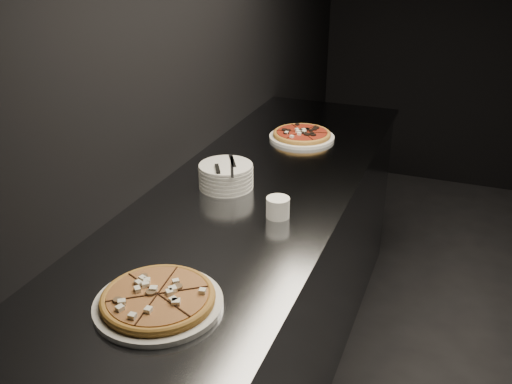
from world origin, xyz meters
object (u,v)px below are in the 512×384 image
(pizza_tomato, at_px, (302,135))
(cutlery, at_px, (226,166))
(counter, at_px, (258,282))
(pizza_mushroom, at_px, (158,300))
(plate_stack, at_px, (226,176))
(ramekin, at_px, (278,207))

(pizza_tomato, distance_m, cutlery, 0.66)
(counter, relative_size, cutlery, 11.25)
(counter, xyz_separation_m, pizza_mushroom, (0.04, -0.83, 0.48))
(pizza_mushroom, xyz_separation_m, cutlery, (-0.13, 0.75, 0.07))
(pizza_tomato, relative_size, plate_stack, 1.56)
(pizza_mushroom, relative_size, pizza_tomato, 1.25)
(pizza_mushroom, xyz_separation_m, ramekin, (0.13, 0.60, 0.02))
(pizza_mushroom, height_order, pizza_tomato, pizza_mushroom)
(pizza_mushroom, distance_m, cutlery, 0.77)
(counter, distance_m, pizza_tomato, 0.74)
(pizza_tomato, height_order, cutlery, cutlery)
(plate_stack, bearing_deg, pizza_tomato, 79.92)
(cutlery, bearing_deg, pizza_tomato, 50.83)
(pizza_tomato, bearing_deg, plate_stack, -100.08)
(counter, xyz_separation_m, pizza_tomato, (0.01, 0.57, 0.48))
(pizza_tomato, relative_size, ramekin, 3.94)
(ramekin, bearing_deg, counter, 125.37)
(ramekin, bearing_deg, pizza_mushroom, -101.88)
(plate_stack, xyz_separation_m, cutlery, (0.01, -0.02, 0.05))
(counter, height_order, ramekin, ramekin)
(plate_stack, bearing_deg, pizza_mushroom, -79.48)
(cutlery, relative_size, ramekin, 2.63)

